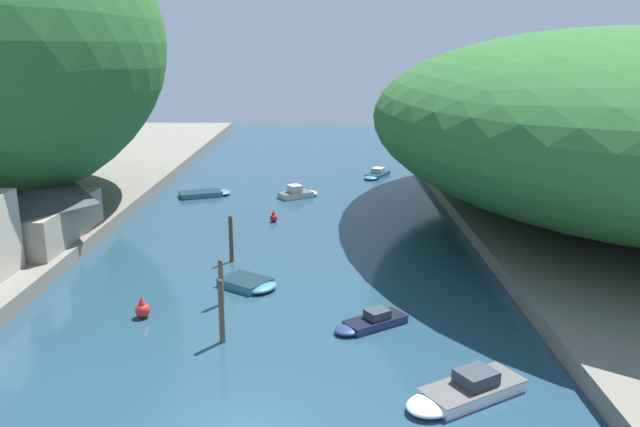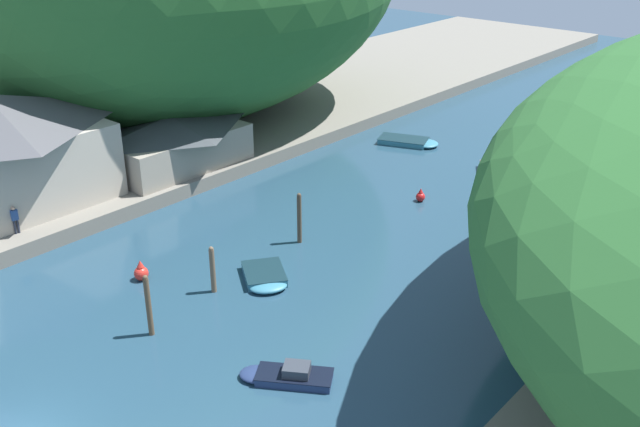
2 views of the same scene
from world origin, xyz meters
TOP-DOWN VIEW (x-y plane):
  - water_surface at (0.00, 30.00)m, footprint 130.00×130.00m
  - left_bank at (-24.44, 30.00)m, footprint 22.00×120.00m
  - boathouse_shed at (-17.12, 20.89)m, footprint 6.84×10.72m
  - boat_white_cruiser at (0.41, 37.77)m, footprint 4.13×3.44m
  - boat_red_skiff at (-1.52, 14.66)m, footprint 3.95×3.63m
  - boat_near_quay at (5.10, 9.30)m, footprint 4.10×3.30m
  - boat_far_upstream at (-8.42, 38.22)m, footprint 5.27×3.69m
  - mooring_post_nearest at (-2.06, 7.63)m, footprint 0.26×0.26m
  - mooring_post_second at (-2.81, 12.16)m, footprint 0.28×0.28m
  - mooring_post_fourth at (-3.29, 19.28)m, footprint 0.27×0.27m
  - channel_buoy_near at (-1.29, 29.08)m, footprint 0.62×0.62m
  - channel_buoy_far at (-6.67, 10.41)m, footprint 0.78×0.78m
  - person_on_quay at (-14.34, 21.22)m, footprint 0.29×0.42m
  - person_by_boathouse at (-15.02, 7.93)m, footprint 0.27×0.41m

SIDE VIEW (x-z plane):
  - water_surface at x=0.00m, z-range 0.00..0.00m
  - boat_red_skiff at x=-1.52m, z-range 0.00..0.46m
  - boat_far_upstream at x=-8.42m, z-range 0.00..0.46m
  - boat_near_quay at x=5.10m, z-range -0.15..0.68m
  - channel_buoy_near at x=-1.29m, z-range -0.10..0.83m
  - boat_white_cruiser at x=0.41m, z-range -0.24..0.97m
  - channel_buoy_far at x=-6.67m, z-range -0.13..1.04m
  - left_bank at x=-24.44m, z-range 0.00..0.99m
  - mooring_post_second at x=-2.81m, z-range 0.01..2.64m
  - mooring_post_fourth at x=-3.29m, z-range 0.01..3.18m
  - mooring_post_nearest at x=-2.06m, z-range 0.01..3.21m
  - person_on_quay at x=-14.34m, z-range 1.12..2.81m
  - person_by_boathouse at x=-15.02m, z-range 1.12..2.81m
  - boathouse_shed at x=-17.12m, z-range 1.05..4.71m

